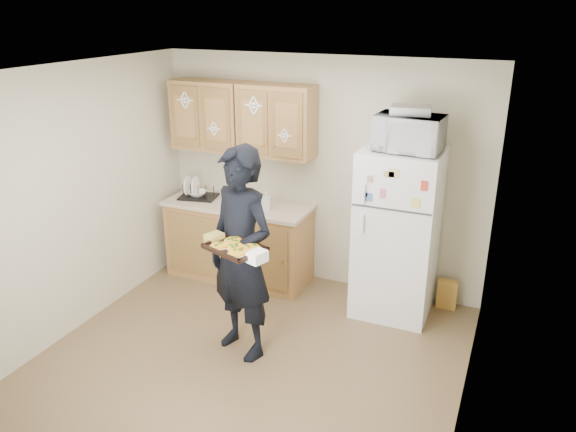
{
  "coord_description": "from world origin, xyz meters",
  "views": [
    {
      "loc": [
        1.98,
        -3.69,
        2.98
      ],
      "look_at": [
        0.2,
        0.45,
        1.26
      ],
      "focal_mm": 35.0,
      "sensor_mm": 36.0,
      "label": 1
    }
  ],
  "objects_px": {
    "microwave": "(409,133)",
    "dish_rack": "(198,191)",
    "refrigerator": "(397,233)",
    "person": "(241,255)",
    "baking_tray": "(235,249)"
  },
  "relations": [
    {
      "from": "person",
      "to": "baking_tray",
      "type": "bearing_deg",
      "value": -50.18
    },
    {
      "from": "person",
      "to": "refrigerator",
      "type": "bearing_deg",
      "value": 69.16
    },
    {
      "from": "baking_tray",
      "to": "dish_rack",
      "type": "xyz_separation_m",
      "value": [
        -1.33,
        1.58,
        -0.16
      ]
    },
    {
      "from": "refrigerator",
      "to": "dish_rack",
      "type": "xyz_separation_m",
      "value": [
        -2.3,
        0.05,
        0.13
      ]
    },
    {
      "from": "baking_tray",
      "to": "microwave",
      "type": "height_order",
      "value": "microwave"
    },
    {
      "from": "microwave",
      "to": "dish_rack",
      "type": "xyz_separation_m",
      "value": [
        -2.35,
        0.1,
        -0.89
      ]
    },
    {
      "from": "person",
      "to": "microwave",
      "type": "relative_size",
      "value": 3.16
    },
    {
      "from": "refrigerator",
      "to": "person",
      "type": "bearing_deg",
      "value": -130.75
    },
    {
      "from": "dish_rack",
      "to": "microwave",
      "type": "bearing_deg",
      "value": -2.33
    },
    {
      "from": "baking_tray",
      "to": "dish_rack",
      "type": "height_order",
      "value": "baking_tray"
    },
    {
      "from": "person",
      "to": "microwave",
      "type": "distance_m",
      "value": 1.88
    },
    {
      "from": "baking_tray",
      "to": "microwave",
      "type": "xyz_separation_m",
      "value": [
        1.02,
        1.48,
        0.72
      ]
    },
    {
      "from": "baking_tray",
      "to": "microwave",
      "type": "relative_size",
      "value": 0.75
    },
    {
      "from": "refrigerator",
      "to": "baking_tray",
      "type": "bearing_deg",
      "value": -122.46
    },
    {
      "from": "refrigerator",
      "to": "person",
      "type": "distance_m",
      "value": 1.65
    }
  ]
}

